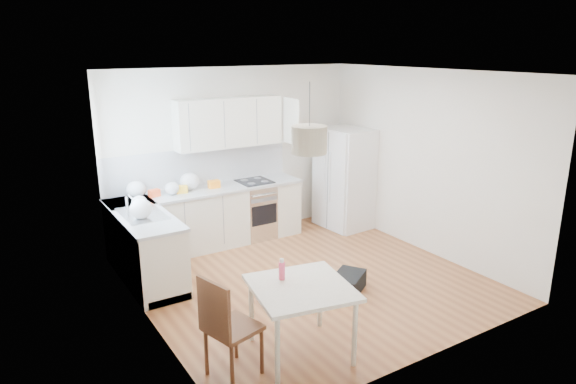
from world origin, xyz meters
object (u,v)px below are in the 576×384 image
object	(u,v)px
refrigerator	(346,178)
dining_chair	(233,325)
dining_table	(301,293)
gym_bag	(348,283)

from	to	relation	value
refrigerator	dining_chair	distance (m)	4.44
refrigerator	dining_table	distance (m)	3.92
dining_table	gym_bag	distance (m)	1.59
dining_chair	dining_table	bearing A→B (deg)	-17.90
gym_bag	dining_table	bearing A→B (deg)	179.53
refrigerator	gym_bag	bearing A→B (deg)	-130.89
gym_bag	dining_chair	bearing A→B (deg)	167.97
refrigerator	dining_table	world-z (taller)	refrigerator
dining_table	gym_bag	world-z (taller)	dining_table
refrigerator	dining_table	bearing A→B (deg)	-138.49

